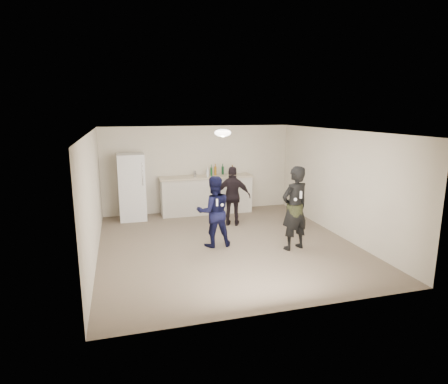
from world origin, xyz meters
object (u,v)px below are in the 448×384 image
object	(u,v)px
woman	(295,208)
spectator	(233,196)
fridge	(132,187)
man	(214,211)
counter	(206,195)
shaker	(195,174)

from	to	relation	value
woman	spectator	xyz separation A→B (m)	(-0.76, 2.00, -0.13)
fridge	man	world-z (taller)	fridge
counter	woman	xyz separation A→B (m)	(1.15, -3.34, 0.38)
woman	spectator	world-z (taller)	woman
spectator	fridge	bearing A→B (deg)	-5.35
counter	fridge	xyz separation A→B (m)	(-2.09, -0.07, 0.38)
spectator	counter	bearing A→B (deg)	-51.86
man	woman	distance (m)	1.73
shaker	spectator	bearing A→B (deg)	-61.57
shaker	woman	world-z (taller)	woman
woman	counter	bearing A→B (deg)	-86.69
counter	spectator	xyz separation A→B (m)	(0.39, -1.34, 0.25)
counter	shaker	size ratio (longest dim) A/B	15.29
fridge	shaker	size ratio (longest dim) A/B	10.59
counter	man	xyz separation A→B (m)	(-0.45, -2.69, 0.25)
man	spectator	bearing A→B (deg)	-121.63
counter	fridge	distance (m)	2.12
shaker	man	distance (m)	2.73
woman	shaker	bearing A→B (deg)	-81.78
counter	woman	distance (m)	3.55
shaker	man	bearing A→B (deg)	-92.59
woman	spectator	size ratio (longest dim) A/B	1.17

